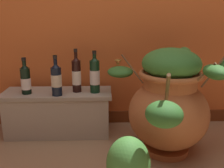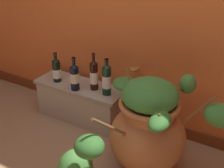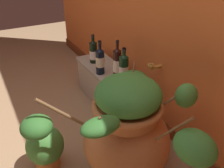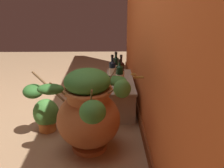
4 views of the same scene
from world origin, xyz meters
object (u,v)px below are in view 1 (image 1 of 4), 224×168
wine_bottle_left (56,79)px  terracotta_urn (170,102)px  wine_bottle_right (76,74)px  potted_shrub (128,167)px  wine_bottle_middle (26,79)px  wine_bottle_back (95,74)px

wine_bottle_left → terracotta_urn: bearing=-15.6°
wine_bottle_right → potted_shrub: size_ratio=1.01×
terracotta_urn → wine_bottle_middle: (-1.07, 0.28, 0.10)m
wine_bottle_left → potted_shrub: 0.90m
terracotta_urn → potted_shrub: size_ratio=2.88×
wine_bottle_back → potted_shrub: bearing=-75.0°
wine_bottle_right → potted_shrub: bearing=-65.9°
wine_bottle_left → wine_bottle_back: wine_bottle_back is taller
terracotta_urn → wine_bottle_middle: bearing=165.3°
wine_bottle_middle → wine_bottle_back: size_ratio=0.86×
wine_bottle_left → wine_bottle_back: bearing=13.3°
wine_bottle_left → wine_bottle_middle: 0.25m
wine_bottle_back → potted_shrub: wine_bottle_back is taller
wine_bottle_right → wine_bottle_left: bearing=-147.0°
potted_shrub → wine_bottle_left: bearing=125.7°
wine_bottle_middle → wine_bottle_right: (0.39, 0.04, 0.03)m
potted_shrub → wine_bottle_back: bearing=105.0°
wine_bottle_left → wine_bottle_middle: size_ratio=1.08×
wine_bottle_left → wine_bottle_back: size_ratio=0.93×
wine_bottle_middle → terracotta_urn: bearing=-14.7°
wine_bottle_back → potted_shrub: size_ratio=0.97×
wine_bottle_right → potted_shrub: wine_bottle_right is taller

